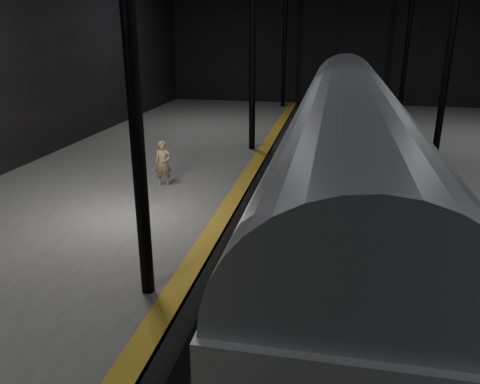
# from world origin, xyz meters

# --- Properties ---
(ground) EXTENTS (44.00, 44.00, 0.00)m
(ground) POSITION_xyz_m (0.00, 0.00, 0.00)
(ground) COLOR black
(ground) RESTS_ON ground
(platform_left) EXTENTS (9.00, 43.80, 1.00)m
(platform_left) POSITION_xyz_m (-7.50, 0.00, 0.50)
(platform_left) COLOR #4E4E4C
(platform_left) RESTS_ON ground
(tactile_strip) EXTENTS (0.50, 43.80, 0.01)m
(tactile_strip) POSITION_xyz_m (-3.25, 0.00, 1.00)
(tactile_strip) COLOR olive
(tactile_strip) RESTS_ON platform_left
(track) EXTENTS (2.40, 43.00, 0.24)m
(track) POSITION_xyz_m (0.00, 0.00, 0.07)
(track) COLOR #3F3328
(track) RESTS_ON ground
(train) EXTENTS (2.75, 18.32, 4.90)m
(train) POSITION_xyz_m (-0.00, 0.32, 2.73)
(train) COLOR #A5A8AD
(train) RESTS_ON ground
(woman) EXTENTS (0.62, 0.48, 1.52)m
(woman) POSITION_xyz_m (-5.83, 2.47, 1.76)
(woman) COLOR #8F7958
(woman) RESTS_ON platform_left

